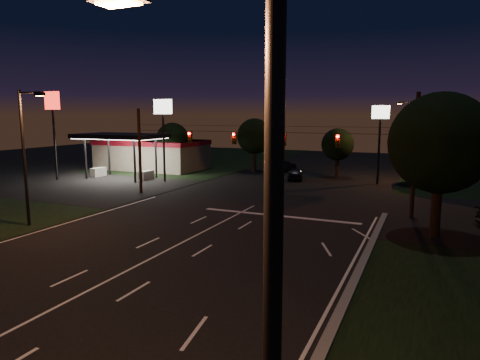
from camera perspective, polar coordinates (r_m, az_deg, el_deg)
The scene contains 22 objects.
ground at distance 23.25m, azimuth -11.41°, elevation -10.04°, with size 140.00×140.00×0.00m, color black.
cross_street_left at distance 47.79m, azimuth -20.02°, elevation -0.77°, with size 20.00×16.00×0.02m, color black.
edge_line_right at distance 14.36m, azimuth 8.31°, elevation -22.36°, with size 0.14×40.00×0.01m, color silver.
center_line at distance 19.01m, azimuth -22.23°, elevation -14.85°, with size 0.14×40.00×0.01m, color silver.
stop_bar at distance 31.88m, azimuth 5.17°, elevation -4.77°, with size 12.00×0.50×0.01m, color silver.
utility_pole_right at distance 33.73m, azimuth 21.84°, elevation -4.63°, with size 0.30×0.30×9.00m, color black.
utility_pole_left at distance 41.90m, azimuth -13.04°, elevation -1.73°, with size 0.28×0.28×8.00m, color black.
signal_span at distance 35.35m, azimuth 2.47°, elevation 5.59°, with size 24.00×0.40×1.56m.
gas_station at distance 59.69m, azimuth -11.87°, elevation 3.65°, with size 14.20×16.10×5.25m.
pole_sign_left_near at distance 48.11m, azimuth -10.21°, elevation 8.03°, with size 2.20×0.30×9.10m.
pole_sign_left_far at distance 52.91m, azimuth -23.69°, elevation 8.17°, with size 2.00×0.30×10.00m.
pole_sign_right at distance 48.17m, azimuth 18.17°, elevation 6.86°, with size 1.80×0.30×8.40m.
street_light_right_near at distance 4.74m, azimuth 1.18°, elevation -18.16°, with size 2.20×0.35×9.00m.
street_light_left at distance 31.33m, azimuth -26.61°, elevation 3.82°, with size 2.20×0.35×9.00m.
street_light_right_far at distance 49.98m, azimuth 22.06°, elevation 5.56°, with size 2.20×0.35×9.00m.
tree_right_near at distance 28.13m, azimuth 25.22°, elevation 4.35°, with size 6.00×6.00×8.76m.
tree_far_a at distance 57.16m, azimuth -8.91°, elevation 5.40°, with size 4.20×4.20×6.42m.
tree_far_b at distance 56.12m, azimuth 2.01°, elevation 5.81°, with size 4.60×4.60×6.98m.
tree_far_c at distance 52.07m, azimuth 12.92°, elevation 4.59°, with size 3.80×3.80×5.86m.
tree_far_d at distance 49.11m, azimuth 22.91°, elevation 4.98°, with size 4.80×4.80×7.30m.
car_oncoming_a at distance 49.54m, azimuth 7.36°, elevation 0.82°, with size 1.65×4.11×1.40m, color black.
car_oncoming_b at distance 56.41m, azimuth 5.65°, elevation 1.86°, with size 1.62×4.63×1.53m, color black.
Camera 1 is at (12.86, -17.91, 7.38)m, focal length 32.00 mm.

